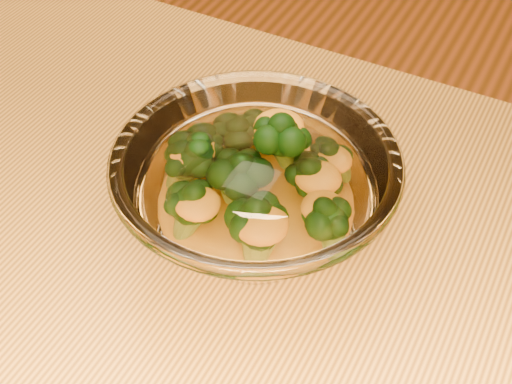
# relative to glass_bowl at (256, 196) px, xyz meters

# --- Properties ---
(glass_bowl) EXTENTS (0.22, 0.22, 0.10)m
(glass_bowl) POSITION_rel_glass_bowl_xyz_m (0.00, 0.00, 0.00)
(glass_bowl) COLOR white
(glass_bowl) RESTS_ON table
(cheese_sauce) EXTENTS (0.11, 0.11, 0.03)m
(cheese_sauce) POSITION_rel_glass_bowl_xyz_m (0.00, -0.00, -0.02)
(cheese_sauce) COLOR #FFAA15
(cheese_sauce) RESTS_ON glass_bowl
(broccoli_heap) EXTENTS (0.15, 0.13, 0.08)m
(broccoli_heap) POSITION_rel_glass_bowl_xyz_m (-0.01, 0.01, 0.01)
(broccoli_heap) COLOR black
(broccoli_heap) RESTS_ON cheese_sauce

